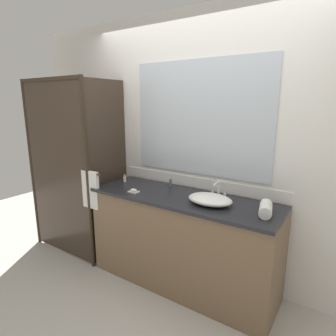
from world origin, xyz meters
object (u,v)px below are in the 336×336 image
Objects in this scene: sink_basin at (210,199)px; amenity_bottle_conditioner at (170,183)px; faucet at (218,193)px; amenity_bottle_shampoo at (125,179)px; soap_dish at (134,191)px; rolled_towel_near_edge at (266,209)px.

sink_basin is 0.61m from amenity_bottle_conditioner.
sink_basin is 0.17m from faucet.
soap_dish is at bearing -35.76° from amenity_bottle_shampoo.
soap_dish is at bearing -159.42° from faucet.
soap_dish is 0.40m from amenity_bottle_conditioner.
faucet is 0.80m from soap_dish.
rolled_towel_near_edge is at bearing -3.69° from amenity_bottle_shampoo.
faucet is 1.70× the size of soap_dish.
faucet is at bearing 90.00° from sink_basin.
amenity_bottle_shampoo is at bearing 144.24° from soap_dish.
amenity_bottle_conditioner is at bearing 13.23° from amenity_bottle_shampoo.
amenity_bottle_shampoo is at bearing 176.31° from rolled_towel_near_edge.
amenity_bottle_conditioner is 0.39× the size of rolled_towel_near_edge.
sink_basin is 3.88× the size of soap_dish.
faucet is at bearing 2.50° from amenity_bottle_shampoo.
rolled_towel_near_edge is (0.46, 0.02, 0.01)m from sink_basin.
faucet reaches higher than sink_basin.
faucet is 0.56m from amenity_bottle_conditioner.
soap_dish is at bearing -173.59° from rolled_towel_near_edge.
sink_basin is 5.10× the size of amenity_bottle_shampoo.
rolled_towel_near_edge is (1.53, -0.10, 0.01)m from amenity_bottle_shampoo.
soap_dish is 1.21m from rolled_towel_near_edge.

